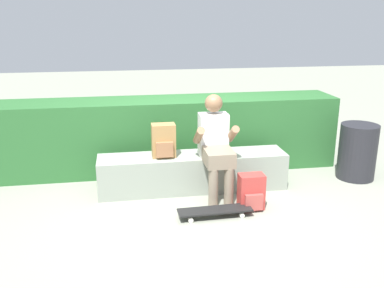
# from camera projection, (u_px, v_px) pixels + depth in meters

# --- Properties ---
(ground_plane) EXTENTS (24.00, 24.00, 0.00)m
(ground_plane) POSITION_uv_depth(u_px,v_px,m) (197.00, 200.00, 5.04)
(ground_plane) COLOR gray
(bench_main) EXTENTS (2.30, 0.46, 0.45)m
(bench_main) POSITION_uv_depth(u_px,v_px,m) (193.00, 172.00, 5.29)
(bench_main) COLOR gray
(bench_main) RESTS_ON ground
(person_skater) EXTENTS (0.49, 0.62, 1.20)m
(person_skater) POSITION_uv_depth(u_px,v_px,m) (216.00, 143.00, 5.00)
(person_skater) COLOR white
(person_skater) RESTS_ON ground
(skateboard_near_person) EXTENTS (0.81, 0.23, 0.09)m
(skateboard_near_person) POSITION_uv_depth(u_px,v_px,m) (215.00, 211.00, 4.60)
(skateboard_near_person) COLOR black
(skateboard_near_person) RESTS_ON ground
(backpack_on_bench) EXTENTS (0.28, 0.23, 0.40)m
(backpack_on_bench) POSITION_uv_depth(u_px,v_px,m) (164.00, 141.00, 5.10)
(backpack_on_bench) COLOR #A37A47
(backpack_on_bench) RESTS_ON bench_main
(backpack_on_ground) EXTENTS (0.28, 0.23, 0.40)m
(backpack_on_ground) POSITION_uv_depth(u_px,v_px,m) (251.00, 192.00, 4.77)
(backpack_on_ground) COLOR #B23833
(backpack_on_ground) RESTS_ON ground
(hedge_row) EXTENTS (5.12, 0.70, 0.99)m
(hedge_row) POSITION_uv_depth(u_px,v_px,m) (152.00, 135.00, 5.91)
(hedge_row) COLOR #2A612D
(hedge_row) RESTS_ON ground
(trash_bin) EXTENTS (0.48, 0.48, 0.73)m
(trash_bin) POSITION_uv_depth(u_px,v_px,m) (357.00, 152.00, 5.61)
(trash_bin) COLOR #232328
(trash_bin) RESTS_ON ground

